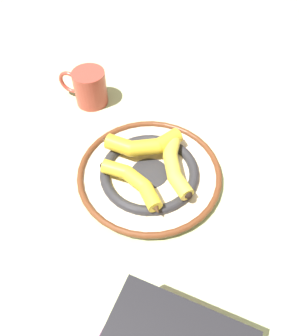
{
  "coord_description": "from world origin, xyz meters",
  "views": [
    {
      "loc": [
        0.36,
        0.28,
        0.62
      ],
      "look_at": [
        -0.01,
        0.01,
        0.03
      ],
      "focal_mm": 35.0,
      "sensor_mm": 36.0,
      "label": 1
    }
  ],
  "objects_px": {
    "banana_b": "(142,145)",
    "coffee_mug": "(89,87)",
    "banana_a": "(135,182)",
    "banana_c": "(174,164)",
    "decorative_bowl": "(150,173)"
  },
  "relations": [
    {
      "from": "banana_b",
      "to": "coffee_mug",
      "type": "relative_size",
      "value": 1.11
    },
    {
      "from": "banana_a",
      "to": "banana_b",
      "type": "distance_m",
      "value": 0.11
    },
    {
      "from": "banana_b",
      "to": "coffee_mug",
      "type": "height_order",
      "value": "coffee_mug"
    },
    {
      "from": "banana_b",
      "to": "banana_a",
      "type": "bearing_deg",
      "value": -105.06
    },
    {
      "from": "banana_a",
      "to": "coffee_mug",
      "type": "distance_m",
      "value": 0.35
    },
    {
      "from": "banana_a",
      "to": "banana_c",
      "type": "bearing_deg",
      "value": -106.43
    },
    {
      "from": "coffee_mug",
      "to": "banana_c",
      "type": "bearing_deg",
      "value": 151.44
    },
    {
      "from": "banana_c",
      "to": "coffee_mug",
      "type": "relative_size",
      "value": 1.08
    },
    {
      "from": "decorative_bowl",
      "to": "banana_b",
      "type": "xyz_separation_m",
      "value": [
        -0.04,
        -0.05,
        0.03
      ]
    },
    {
      "from": "banana_a",
      "to": "coffee_mug",
      "type": "xyz_separation_m",
      "value": [
        -0.17,
        -0.3,
        0.0
      ]
    },
    {
      "from": "banana_b",
      "to": "decorative_bowl",
      "type": "bearing_deg",
      "value": -80.67
    },
    {
      "from": "decorative_bowl",
      "to": "banana_a",
      "type": "distance_m",
      "value": 0.07
    },
    {
      "from": "banana_c",
      "to": "banana_a",
      "type": "bearing_deg",
      "value": -67.17
    },
    {
      "from": "decorative_bowl",
      "to": "banana_b",
      "type": "distance_m",
      "value": 0.07
    },
    {
      "from": "decorative_bowl",
      "to": "banana_a",
      "type": "bearing_deg",
      "value": 3.66
    }
  ]
}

